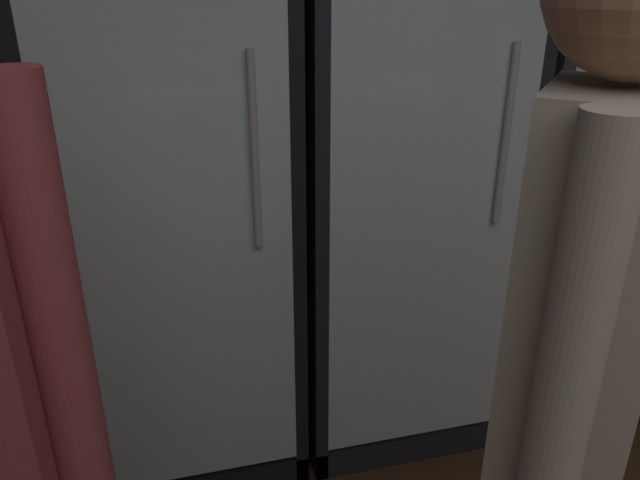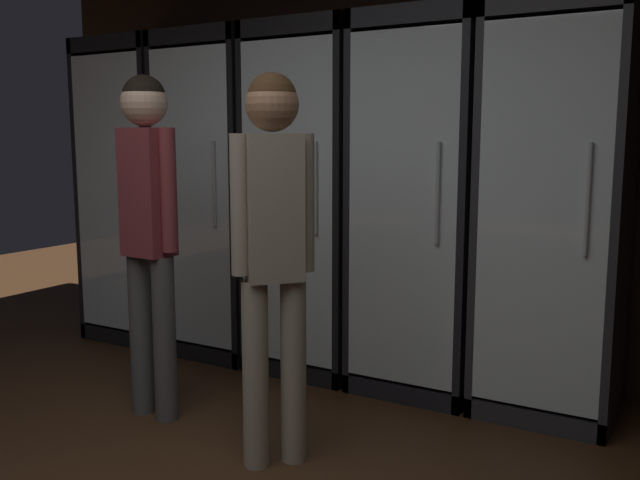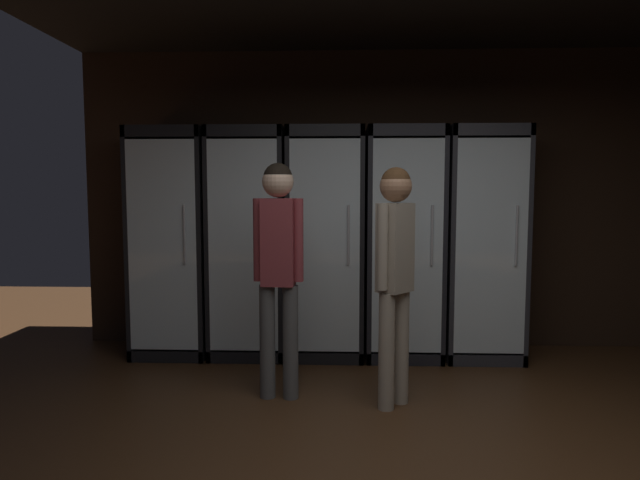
# 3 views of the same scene
# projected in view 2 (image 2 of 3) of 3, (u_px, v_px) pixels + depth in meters

# --- Properties ---
(wall_back) EXTENTS (6.00, 0.06, 2.80)m
(wall_back) POSITION_uv_depth(u_px,v_px,m) (446.00, 136.00, 4.07)
(wall_back) COLOR black
(wall_back) RESTS_ON ground
(cooler_far_left) EXTENTS (0.67, 0.69, 2.04)m
(cooler_far_left) POSITION_uv_depth(u_px,v_px,m) (150.00, 194.00, 4.86)
(cooler_far_left) COLOR black
(cooler_far_left) RESTS_ON ground
(cooler_left) EXTENTS (0.67, 0.69, 2.04)m
(cooler_left) POSITION_uv_depth(u_px,v_px,m) (229.00, 199.00, 4.51)
(cooler_left) COLOR black
(cooler_left) RESTS_ON ground
(cooler_center) EXTENTS (0.67, 0.69, 2.04)m
(cooler_center) POSITION_uv_depth(u_px,v_px,m) (320.00, 203.00, 4.17)
(cooler_center) COLOR black
(cooler_center) RESTS_ON ground
(cooler_right) EXTENTS (0.67, 0.69, 2.04)m
(cooler_right) POSITION_uv_depth(u_px,v_px,m) (428.00, 208.00, 3.82)
(cooler_right) COLOR black
(cooler_right) RESTS_ON ground
(cooler_far_right) EXTENTS (0.67, 0.69, 2.04)m
(cooler_far_right) POSITION_uv_depth(u_px,v_px,m) (558.00, 217.00, 3.48)
(cooler_far_right) COLOR #2B2B30
(cooler_far_right) RESTS_ON ground
(shopper_near) EXTENTS (0.36, 0.22, 1.69)m
(shopper_near) POSITION_uv_depth(u_px,v_px,m) (148.00, 210.00, 3.34)
(shopper_near) COLOR #4C4C4C
(shopper_near) RESTS_ON ground
(shopper_far) EXTENTS (0.27, 0.28, 1.65)m
(shopper_far) POSITION_uv_depth(u_px,v_px,m) (273.00, 229.00, 2.84)
(shopper_far) COLOR gray
(shopper_far) RESTS_ON ground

